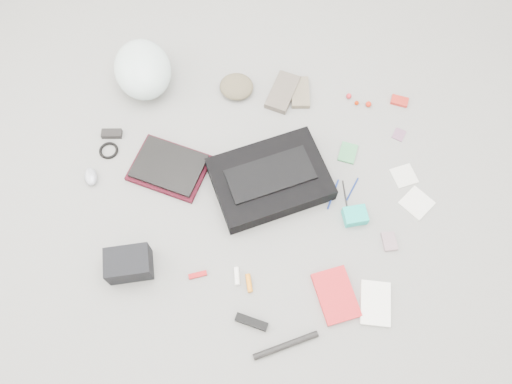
# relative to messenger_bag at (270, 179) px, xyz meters

# --- Properties ---
(ground_plane) EXTENTS (4.00, 4.00, 0.00)m
(ground_plane) POSITION_rel_messenger_bag_xyz_m (-0.06, -0.07, -0.04)
(ground_plane) COLOR slate
(messenger_bag) EXTENTS (0.61, 0.54, 0.08)m
(messenger_bag) POSITION_rel_messenger_bag_xyz_m (0.00, 0.00, 0.00)
(messenger_bag) COLOR black
(messenger_bag) RESTS_ON ground_plane
(bag_flap) EXTENTS (0.43, 0.32, 0.01)m
(bag_flap) POSITION_rel_messenger_bag_xyz_m (0.00, 0.00, 0.05)
(bag_flap) COLOR black
(bag_flap) RESTS_ON messenger_bag
(laptop_sleeve) EXTENTS (0.40, 0.34, 0.02)m
(laptop_sleeve) POSITION_rel_messenger_bag_xyz_m (-0.48, 0.04, -0.03)
(laptop_sleeve) COLOR #3B0A14
(laptop_sleeve) RESTS_ON ground_plane
(laptop) EXTENTS (0.36, 0.30, 0.02)m
(laptop) POSITION_rel_messenger_bag_xyz_m (-0.48, 0.04, -0.01)
(laptop) COLOR black
(laptop) RESTS_ON laptop_sleeve
(bike_helmet) EXTENTS (0.38, 0.42, 0.21)m
(bike_helmet) POSITION_rel_messenger_bag_xyz_m (-0.66, 0.52, 0.06)
(bike_helmet) COLOR silver
(bike_helmet) RESTS_ON ground_plane
(beanie) EXTENTS (0.21, 0.20, 0.06)m
(beanie) POSITION_rel_messenger_bag_xyz_m (-0.20, 0.51, -0.01)
(beanie) COLOR brown
(beanie) RESTS_ON ground_plane
(mitten_left) EXTENTS (0.18, 0.25, 0.03)m
(mitten_left) POSITION_rel_messenger_bag_xyz_m (0.03, 0.50, -0.03)
(mitten_left) COLOR #5D544A
(mitten_left) RESTS_ON ground_plane
(mitten_right) EXTENTS (0.10, 0.19, 0.03)m
(mitten_right) POSITION_rel_messenger_bag_xyz_m (0.12, 0.51, -0.03)
(mitten_right) COLOR #716552
(mitten_right) RESTS_ON ground_plane
(power_brick) EXTENTS (0.10, 0.05, 0.03)m
(power_brick) POSITION_rel_messenger_bag_xyz_m (-0.78, 0.20, -0.03)
(power_brick) COLOR black
(power_brick) RESTS_ON ground_plane
(cable_coil) EXTENTS (0.12, 0.12, 0.01)m
(cable_coil) POSITION_rel_messenger_bag_xyz_m (-0.78, 0.11, -0.04)
(cable_coil) COLOR black
(cable_coil) RESTS_ON ground_plane
(mouse) EXTENTS (0.09, 0.11, 0.04)m
(mouse) POSITION_rel_messenger_bag_xyz_m (-0.83, -0.04, -0.02)
(mouse) COLOR #9699A7
(mouse) RESTS_ON ground_plane
(camera_bag) EXTENTS (0.21, 0.17, 0.12)m
(camera_bag) POSITION_rel_messenger_bag_xyz_m (-0.57, -0.45, 0.02)
(camera_bag) COLOR black
(camera_bag) RESTS_ON ground_plane
(multitool) EXTENTS (0.08, 0.05, 0.01)m
(multitool) POSITION_rel_messenger_bag_xyz_m (-0.28, -0.46, -0.04)
(multitool) COLOR #A60E10
(multitool) RESTS_ON ground_plane
(toiletry_tube_white) EXTENTS (0.03, 0.08, 0.02)m
(toiletry_tube_white) POSITION_rel_messenger_bag_xyz_m (-0.11, -0.45, -0.03)
(toiletry_tube_white) COLOR white
(toiletry_tube_white) RESTS_ON ground_plane
(toiletry_tube_orange) EXTENTS (0.04, 0.08, 0.02)m
(toiletry_tube_orange) POSITION_rel_messenger_bag_xyz_m (-0.06, -0.48, -0.03)
(toiletry_tube_orange) COLOR orange
(toiletry_tube_orange) RESTS_ON ground_plane
(u_lock) EXTENTS (0.14, 0.07, 0.03)m
(u_lock) POSITION_rel_messenger_bag_xyz_m (-0.03, -0.64, -0.03)
(u_lock) COLOR black
(u_lock) RESTS_ON ground_plane
(bike_pump) EXTENTS (0.26, 0.14, 0.03)m
(bike_pump) POSITION_rel_messenger_bag_xyz_m (0.11, -0.72, -0.03)
(bike_pump) COLOR black
(bike_pump) RESTS_ON ground_plane
(book_red) EXTENTS (0.22, 0.26, 0.02)m
(book_red) POSITION_rel_messenger_bag_xyz_m (0.31, -0.50, -0.03)
(book_red) COLOR red
(book_red) RESTS_ON ground_plane
(book_white) EXTENTS (0.13, 0.19, 0.02)m
(book_white) POSITION_rel_messenger_bag_xyz_m (0.48, -0.53, -0.03)
(book_white) COLOR white
(book_white) RESTS_ON ground_plane
(notepad) EXTENTS (0.10, 0.12, 0.01)m
(notepad) POSITION_rel_messenger_bag_xyz_m (0.36, 0.18, -0.04)
(notepad) COLOR #3B8550
(notepad) RESTS_ON ground_plane
(pen_blue) EXTENTS (0.06, 0.15, 0.01)m
(pen_blue) POSITION_rel_messenger_bag_xyz_m (0.29, -0.04, -0.04)
(pen_blue) COLOR navy
(pen_blue) RESTS_ON ground_plane
(pen_black) EXTENTS (0.03, 0.13, 0.01)m
(pen_black) POSITION_rel_messenger_bag_xyz_m (0.35, -0.03, -0.04)
(pen_black) COLOR black
(pen_black) RESTS_ON ground_plane
(pen_navy) EXTENTS (0.06, 0.12, 0.01)m
(pen_navy) POSITION_rel_messenger_bag_xyz_m (0.38, -0.00, -0.04)
(pen_navy) COLOR navy
(pen_navy) RESTS_ON ground_plane
(accordion_wallet) EXTENTS (0.12, 0.10, 0.05)m
(accordion_wallet) POSITION_rel_messenger_bag_xyz_m (0.39, -0.15, -0.02)
(accordion_wallet) COLOR #12BEAE
(accordion_wallet) RESTS_ON ground_plane
(card_deck) EXTENTS (0.07, 0.09, 0.02)m
(card_deck) POSITION_rel_messenger_bag_xyz_m (0.54, -0.25, -0.03)
(card_deck) COLOR gray
(card_deck) RESTS_ON ground_plane
(napkin_top) EXTENTS (0.14, 0.14, 0.01)m
(napkin_top) POSITION_rel_messenger_bag_xyz_m (0.62, 0.08, -0.04)
(napkin_top) COLOR silver
(napkin_top) RESTS_ON ground_plane
(napkin_bottom) EXTENTS (0.17, 0.17, 0.01)m
(napkin_bottom) POSITION_rel_messenger_bag_xyz_m (0.68, -0.05, -0.04)
(napkin_bottom) COLOR silver
(napkin_bottom) RESTS_ON ground_plane
(lollipop_a) EXTENTS (0.03, 0.03, 0.03)m
(lollipop_a) POSITION_rel_messenger_bag_xyz_m (0.37, 0.51, -0.03)
(lollipop_a) COLOR red
(lollipop_a) RESTS_ON ground_plane
(lollipop_b) EXTENTS (0.03, 0.03, 0.02)m
(lollipop_b) POSITION_rel_messenger_bag_xyz_m (0.41, 0.47, -0.03)
(lollipop_b) COLOR #A01E00
(lollipop_b) RESTS_ON ground_plane
(lollipop_c) EXTENTS (0.04, 0.04, 0.03)m
(lollipop_c) POSITION_rel_messenger_bag_xyz_m (0.46, 0.46, -0.03)
(lollipop_c) COLOR red
(lollipop_c) RESTS_ON ground_plane
(altoids_tin) EXTENTS (0.09, 0.07, 0.02)m
(altoids_tin) POSITION_rel_messenger_bag_xyz_m (0.62, 0.50, -0.03)
(altoids_tin) COLOR red
(altoids_tin) RESTS_ON ground_plane
(stamp_sheet) EXTENTS (0.08, 0.08, 0.00)m
(stamp_sheet) POSITION_rel_messenger_bag_xyz_m (0.61, 0.31, -0.04)
(stamp_sheet) COLOR #825474
(stamp_sheet) RESTS_ON ground_plane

